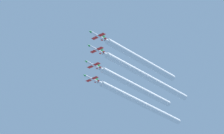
% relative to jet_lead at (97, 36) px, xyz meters
% --- Properties ---
extents(jet_lead, '(7.50, 10.93, 2.63)m').
position_rel_jet_lead_xyz_m(jet_lead, '(0.00, 0.00, 0.00)').
color(jet_lead, silver).
extents(jet_second_echelon, '(7.50, 10.93, 2.63)m').
position_rel_jet_lead_xyz_m(jet_second_echelon, '(7.90, -7.23, -1.00)').
color(jet_second_echelon, silver).
extents(jet_third_echelon, '(7.50, 10.93, 2.63)m').
position_rel_jet_lead_xyz_m(jet_third_echelon, '(17.20, -14.79, -2.80)').
color(jet_third_echelon, silver).
extents(jet_fourth_echelon, '(7.50, 10.93, 2.63)m').
position_rel_jet_lead_xyz_m(jet_fourth_echelon, '(26.21, -22.99, -3.98)').
color(jet_fourth_echelon, silver).
extents(smoke_trail_lead, '(3.14, 51.51, 3.14)m').
position_rel_jet_lead_xyz_m(smoke_trail_lead, '(0.00, -30.77, -0.03)').
color(smoke_trail_lead, white).
extents(smoke_trail_second_echelon, '(3.14, 65.11, 3.14)m').
position_rel_jet_lead_xyz_m(smoke_trail_second_echelon, '(7.90, -44.79, -1.02)').
color(smoke_trail_second_echelon, white).
extents(smoke_trail_third_echelon, '(3.14, 54.78, 3.14)m').
position_rel_jet_lead_xyz_m(smoke_trail_third_echelon, '(17.20, -47.20, -2.83)').
color(smoke_trail_third_echelon, white).
extents(smoke_trail_fourth_echelon, '(3.14, 67.46, 3.14)m').
position_rel_jet_lead_xyz_m(smoke_trail_fourth_echelon, '(26.21, -61.73, -4.00)').
color(smoke_trail_fourth_echelon, white).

